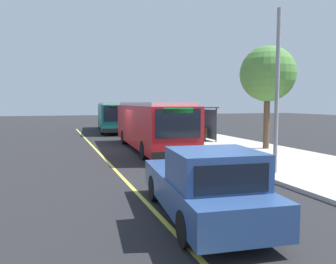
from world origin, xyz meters
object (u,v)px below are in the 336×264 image
(pickup_truck, at_px, (204,186))
(route_sign_post, at_px, (194,118))
(pedestrian_commuter, at_px, (200,129))
(transit_bus_main, at_px, (151,124))
(waiting_bench, at_px, (200,134))
(transit_bus_second, at_px, (112,116))

(pickup_truck, bearing_deg, route_sign_post, 157.23)
(pickup_truck, xyz_separation_m, pedestrian_commuter, (-13.18, 6.01, 0.26))
(route_sign_post, distance_m, pedestrian_commuter, 1.83)
(route_sign_post, bearing_deg, transit_bus_main, -97.09)
(waiting_bench, xyz_separation_m, route_sign_post, (3.21, -1.88, 1.32))
(transit_bus_second, distance_m, route_sign_post, 15.19)
(pedestrian_commuter, bearing_deg, transit_bus_main, -76.30)
(waiting_bench, bearing_deg, pickup_truck, -24.48)
(waiting_bench, height_order, route_sign_post, route_sign_post)
(pickup_truck, distance_m, pedestrian_commuter, 14.49)
(waiting_bench, xyz_separation_m, pedestrian_commuter, (1.93, -0.87, 0.48))
(transit_bus_main, height_order, route_sign_post, same)
(transit_bus_main, xyz_separation_m, transit_bus_second, (-14.61, 0.13, 0.00))
(transit_bus_main, distance_m, route_sign_post, 2.83)
(transit_bus_second, relative_size, pedestrian_commuter, 6.95)
(transit_bus_main, bearing_deg, pickup_truck, -10.23)
(waiting_bench, relative_size, route_sign_post, 0.57)
(transit_bus_main, relative_size, route_sign_post, 4.02)
(transit_bus_main, distance_m, pickup_truck, 12.48)
(transit_bus_second, bearing_deg, pickup_truck, -4.99)
(transit_bus_second, height_order, pickup_truck, transit_bus_second)
(transit_bus_second, relative_size, route_sign_post, 4.19)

